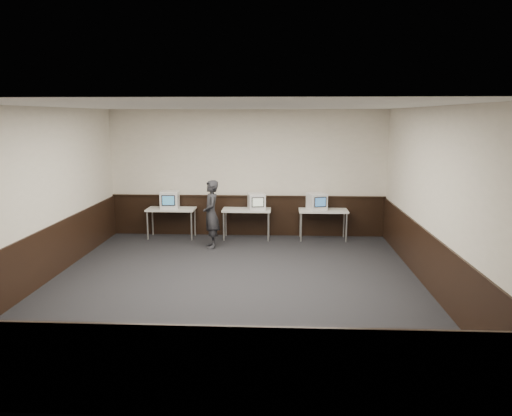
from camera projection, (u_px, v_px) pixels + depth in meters
The scene contains 18 objects.
floor at pixel (233, 286), 9.01m from camera, with size 8.00×8.00×0.00m, color black.
ceiling at pixel (231, 106), 8.43m from camera, with size 8.00×8.00×0.00m, color white.
back_wall at pixel (248, 173), 12.65m from camera, with size 7.00×7.00×0.00m, color beige.
front_wall at pixel (192, 267), 4.79m from camera, with size 7.00×7.00×0.00m, color beige.
left_wall at pixel (37, 197), 8.89m from camera, with size 8.00×8.00×0.00m, color beige.
right_wall at pixel (435, 201), 8.54m from camera, with size 8.00×8.00×0.00m, color beige.
wainscot_back at pixel (248, 216), 12.83m from camera, with size 6.98×0.04×1.00m, color black.
wainscot_front at pixel (195, 372), 5.01m from camera, with size 6.98×0.04×1.00m, color black.
wainscot_left at pixel (43, 257), 9.09m from camera, with size 0.04×7.98×1.00m, color black.
wainscot_right at pixel (430, 263), 8.74m from camera, with size 0.04×7.98×1.00m, color black.
wainscot_rail at pixel (248, 196), 12.71m from camera, with size 6.98×0.06×0.04m, color black.
desk_left at pixel (171, 211), 12.51m from camera, with size 1.20×0.60×0.75m.
desk_center at pixel (247, 212), 12.42m from camera, with size 1.20×0.60×0.75m.
desk_right at pixel (323, 213), 12.33m from camera, with size 1.20×0.60×0.75m.
emac_left at pixel (170, 200), 12.46m from camera, with size 0.47×0.50×0.44m.
emac_center at pixel (257, 202), 12.31m from camera, with size 0.48×0.49×0.40m.
emac_right at pixel (317, 201), 12.29m from camera, with size 0.53×0.55×0.42m.
person at pixel (211, 214), 11.55m from camera, with size 0.58×0.38×1.58m, color #242429.
Camera 1 is at (0.85, -8.57, 3.03)m, focal length 35.00 mm.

